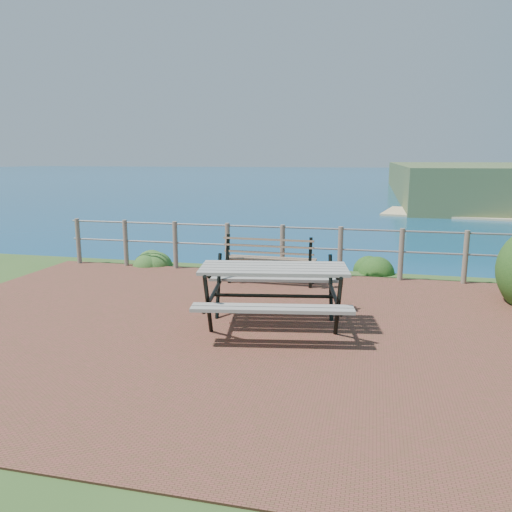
{
  "coord_description": "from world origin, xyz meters",
  "views": [
    {
      "loc": [
        1.74,
        -6.37,
        2.33
      ],
      "look_at": [
        -0.1,
        1.43,
        0.75
      ],
      "focal_mm": 35.0,
      "sensor_mm": 36.0,
      "label": 1
    }
  ],
  "objects": [
    {
      "name": "picnic_table",
      "position": [
        0.45,
        0.17,
        0.54
      ],
      "size": [
        2.11,
        1.72,
        0.84
      ],
      "rotation": [
        0.0,
        0.0,
        0.17
      ],
      "color": "gray",
      "rests_on": "ground"
    },
    {
      "name": "ground",
      "position": [
        0.0,
        0.0,
        0.0
      ],
      "size": [
        10.0,
        7.0,
        0.12
      ],
      "primitive_type": "cube",
      "color": "brown",
      "rests_on": "ground"
    },
    {
      "name": "ocean",
      "position": [
        0.0,
        200.0,
        0.0
      ],
      "size": [
        1200.0,
        1200.0,
        0.0
      ],
      "primitive_type": "plane",
      "color": "#145779",
      "rests_on": "ground"
    },
    {
      "name": "shrub_lip_east",
      "position": [
        1.96,
        4.05,
        0.0
      ],
      "size": [
        0.82,
        0.82,
        0.57
      ],
      "primitive_type": "ellipsoid",
      "color": "#133E13",
      "rests_on": "ground"
    },
    {
      "name": "shrub_lip_west",
      "position": [
        -2.96,
        3.66,
        0.0
      ],
      "size": [
        0.8,
        0.8,
        0.55
      ],
      "primitive_type": "ellipsoid",
      "color": "#2E5A21",
      "rests_on": "ground"
    },
    {
      "name": "safety_railing",
      "position": [
        0.0,
        3.35,
        0.57
      ],
      "size": [
        9.4,
        0.1,
        1.0
      ],
      "color": "#6B5B4C",
      "rests_on": "ground"
    },
    {
      "name": "park_bench",
      "position": [
        -0.07,
        2.53,
        0.62
      ],
      "size": [
        1.66,
        0.44,
        0.93
      ],
      "rotation": [
        0.0,
        0.0,
        -0.02
      ],
      "color": "brown",
      "rests_on": "ground"
    }
  ]
}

